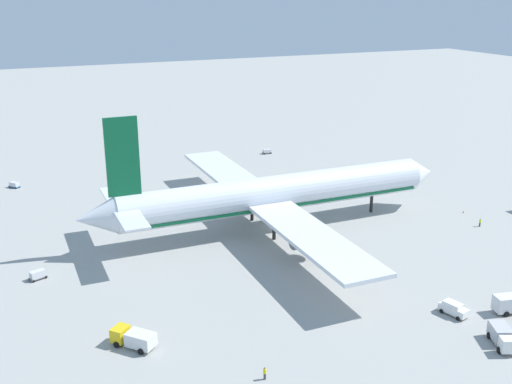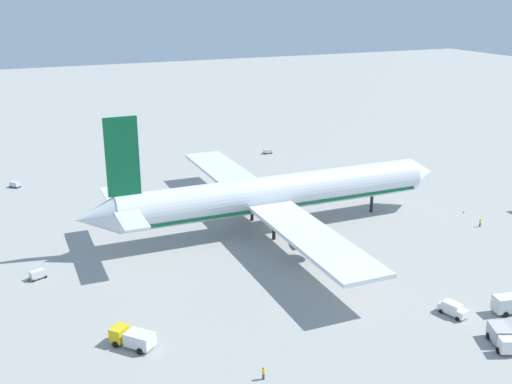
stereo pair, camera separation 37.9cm
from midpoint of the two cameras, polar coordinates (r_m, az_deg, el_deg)
name	(u,v)px [view 1 (the left image)]	position (r m, az deg, el deg)	size (l,w,h in m)	color
ground_plane	(277,227)	(125.86, 1.89, -3.29)	(600.00, 600.00, 0.00)	#9E9E99
airliner	(272,194)	(122.88, 1.38, -0.22)	(78.17, 78.14, 25.48)	silver
service_truck_1	(134,338)	(87.27, -11.50, -13.21)	(5.98, 6.28, 2.42)	yellow
service_truck_5	(503,336)	(92.26, 21.99, -12.42)	(4.41, 6.18, 2.37)	white
service_van	(453,308)	(97.79, 17.89, -10.33)	(2.94, 4.69, 1.97)	white
baggage_cart_0	(267,151)	(181.66, 0.97, 3.83)	(3.20, 1.57, 1.30)	#595B60
baggage_cart_1	(14,185)	(161.80, -21.75, 0.65)	(2.81, 3.00, 1.40)	#26598C
baggage_cart_2	(38,275)	(110.21, -19.86, -7.28)	(3.53, 2.34, 1.53)	#595B60
ground_worker_0	(265,373)	(79.69, 0.69, -16.59)	(0.48, 0.48, 1.77)	#3F3F47
ground_worker_2	(480,223)	(133.98, 20.15, -2.70)	(0.55, 0.55, 1.69)	#3F3F47
traffic_cone_1	(463,212)	(141.02, 18.77, -1.75)	(0.36, 0.36, 0.55)	orange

